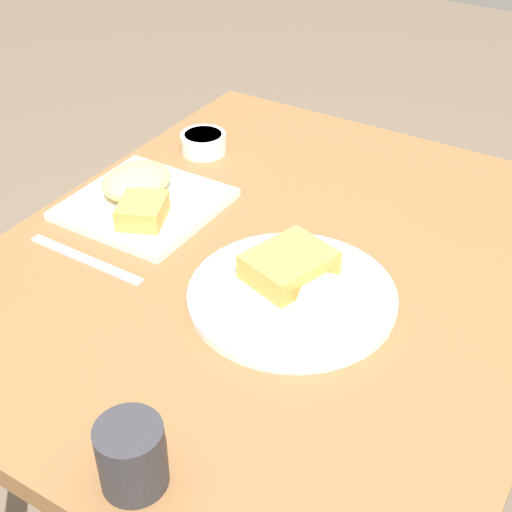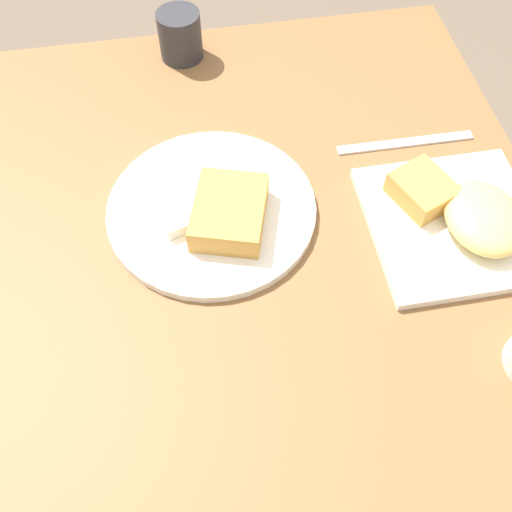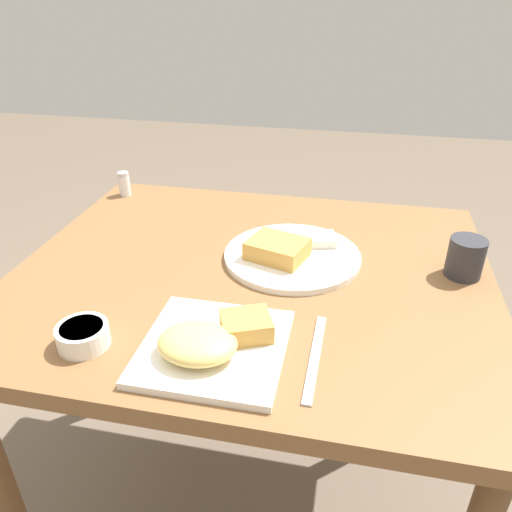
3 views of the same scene
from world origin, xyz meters
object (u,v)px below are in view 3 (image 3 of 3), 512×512
at_px(plate_oval_far, 290,253).
at_px(butter_knife, 315,357).
at_px(sauce_ramekin, 83,335).
at_px(coffee_mug, 466,258).
at_px(salt_shaker, 125,185).
at_px(plate_square_near, 212,343).

distance_m(plate_oval_far, butter_knife, 0.33).
relative_size(sauce_ramekin, coffee_mug, 1.05).
bearing_deg(salt_shaker, plate_square_near, -54.49).
bearing_deg(plate_oval_far, butter_knife, -74.32).
relative_size(plate_square_near, coffee_mug, 2.83).
height_order(sauce_ramekin, salt_shaker, salt_shaker).
bearing_deg(sauce_ramekin, plate_square_near, 6.27).
bearing_deg(sauce_ramekin, salt_shaker, 108.82).
bearing_deg(sauce_ramekin, coffee_mug, 29.21).
distance_m(sauce_ramekin, coffee_mug, 0.76).
relative_size(plate_square_near, plate_oval_far, 0.79).
bearing_deg(sauce_ramekin, butter_knife, 6.90).
bearing_deg(plate_square_near, butter_knife, 7.71).
bearing_deg(salt_shaker, coffee_mug, -16.77).
xyz_separation_m(sauce_ramekin, butter_knife, (0.39, 0.05, -0.02)).
height_order(plate_oval_far, butter_knife, plate_oval_far).
distance_m(salt_shaker, butter_knife, 0.85).
distance_m(plate_oval_far, salt_shaker, 0.58).
height_order(butter_knife, coffee_mug, coffee_mug).
xyz_separation_m(plate_oval_far, coffee_mug, (0.37, 0.01, 0.03)).
height_order(plate_square_near, coffee_mug, coffee_mug).
height_order(plate_square_near, sauce_ramekin, plate_square_near).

